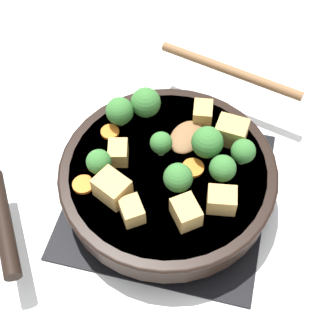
{
  "coord_description": "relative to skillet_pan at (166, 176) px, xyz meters",
  "views": [
    {
      "loc": [
        0.09,
        -0.38,
        0.65
      ],
      "look_at": [
        0.0,
        0.0,
        0.07
      ],
      "focal_mm": 50.0,
      "sensor_mm": 36.0,
      "label": 1
    }
  ],
  "objects": [
    {
      "name": "ground_plane",
      "position": [
        0.0,
        0.0,
        -0.05
      ],
      "size": [
        2.4,
        2.4,
        0.0
      ],
      "primitive_type": "plane",
      "color": "white"
    },
    {
      "name": "skillet_pan",
      "position": [
        0.0,
        0.0,
        0.0
      ],
      "size": [
        0.43,
        0.38,
        0.05
      ],
      "color": "black",
      "rests_on": "front_burner_grate"
    },
    {
      "name": "broccoli_floret_mid_floret",
      "position": [
        -0.09,
        -0.03,
        0.05
      ],
      "size": [
        0.04,
        0.04,
        0.04
      ],
      "color": "#709956",
      "rests_on": "skillet_pan"
    },
    {
      "name": "broccoli_floret_west_rim",
      "position": [
        0.11,
        0.04,
        0.05
      ],
      "size": [
        0.04,
        0.04,
        0.04
      ],
      "color": "#709956",
      "rests_on": "skillet_pan"
    },
    {
      "name": "broccoli_floret_near_spoon",
      "position": [
        0.02,
        -0.03,
        0.05
      ],
      "size": [
        0.04,
        0.04,
        0.05
      ],
      "color": "#709956",
      "rests_on": "skillet_pan"
    },
    {
      "name": "broccoli_floret_east_rim",
      "position": [
        -0.01,
        0.03,
        0.04
      ],
      "size": [
        0.03,
        0.03,
        0.04
      ],
      "color": "#709956",
      "rests_on": "skillet_pan"
    },
    {
      "name": "broccoli_floret_south_cluster",
      "position": [
        -0.09,
        0.07,
        0.05
      ],
      "size": [
        0.04,
        0.04,
        0.05
      ],
      "color": "#709956",
      "rests_on": "skillet_pan"
    },
    {
      "name": "carrot_slice_orange_thin",
      "position": [
        0.04,
        0.01,
        0.02
      ],
      "size": [
        0.03,
        0.03,
        0.01
      ],
      "primitive_type": "cylinder",
      "color": "orange",
      "rests_on": "skillet_pan"
    },
    {
      "name": "tofu_cube_center_large",
      "position": [
        -0.03,
        -0.09,
        0.03
      ],
      "size": [
        0.04,
        0.05,
        0.03
      ],
      "primitive_type": "cube",
      "rotation": [
        0.0,
        0.0,
        2.18
      ],
      "color": "tan",
      "rests_on": "skillet_pan"
    },
    {
      "name": "tofu_cube_near_handle",
      "position": [
        0.05,
        -0.07,
        0.04
      ],
      "size": [
        0.05,
        0.05,
        0.03
      ],
      "primitive_type": "cube",
      "rotation": [
        0.0,
        0.0,
        5.36
      ],
      "color": "tan",
      "rests_on": "skillet_pan"
    },
    {
      "name": "tofu_cube_front_piece",
      "position": [
        0.03,
        0.11,
        0.04
      ],
      "size": [
        0.03,
        0.04,
        0.03
      ],
      "primitive_type": "cube",
      "rotation": [
        0.0,
        0.0,
        1.7
      ],
      "color": "tan",
      "rests_on": "skillet_pan"
    },
    {
      "name": "broccoli_floret_center_top",
      "position": [
        0.05,
        0.04,
        0.05
      ],
      "size": [
        0.05,
        0.05,
        0.05
      ],
      "color": "#709956",
      "rests_on": "skillet_pan"
    },
    {
      "name": "tofu_cube_mid_small",
      "position": [
        -0.06,
        -0.06,
        0.04
      ],
      "size": [
        0.06,
        0.05,
        0.04
      ],
      "primitive_type": "cube",
      "rotation": [
        0.0,
        0.0,
        2.69
      ],
      "color": "tan",
      "rests_on": "skillet_pan"
    },
    {
      "name": "carrot_slice_near_center",
      "position": [
        -0.11,
        -0.06,
        0.02
      ],
      "size": [
        0.03,
        0.03,
        0.01
      ],
      "primitive_type": "cylinder",
      "color": "orange",
      "rests_on": "skillet_pan"
    },
    {
      "name": "tofu_cube_back_piece",
      "position": [
        -0.07,
        0.01,
        0.03
      ],
      "size": [
        0.04,
        0.04,
        0.03
      ],
      "primitive_type": "cube",
      "rotation": [
        0.0,
        0.0,
        4.96
      ],
      "color": "tan",
      "rests_on": "skillet_pan"
    },
    {
      "name": "front_burner_grate",
      "position": [
        0.0,
        0.0,
        -0.04
      ],
      "size": [
        0.31,
        0.31,
        0.03
      ],
      "color": "black",
      "rests_on": "ground_plane"
    },
    {
      "name": "tofu_cube_west_chunk",
      "position": [
        0.08,
        0.08,
        0.04
      ],
      "size": [
        0.05,
        0.04,
        0.04
      ],
      "primitive_type": "cube",
      "rotation": [
        0.0,
        0.0,
        3.03
      ],
      "color": "tan",
      "rests_on": "skillet_pan"
    },
    {
      "name": "broccoli_floret_north_edge",
      "position": [
        0.08,
        0.0,
        0.05
      ],
      "size": [
        0.04,
        0.04,
        0.05
      ],
      "color": "#709956",
      "rests_on": "skillet_pan"
    },
    {
      "name": "carrot_slice_edge_slice",
      "position": [
        -0.1,
        0.04,
        0.02
      ],
      "size": [
        0.03,
        0.03,
        0.01
      ],
      "primitive_type": "cylinder",
      "color": "orange",
      "rests_on": "skillet_pan"
    },
    {
      "name": "tofu_cube_east_chunk",
      "position": [
        0.09,
        -0.04,
        0.04
      ],
      "size": [
        0.04,
        0.04,
        0.03
      ],
      "primitive_type": "cube",
      "rotation": [
        0.0,
        0.0,
        3.29
      ],
      "color": "tan",
      "rests_on": "skillet_pan"
    },
    {
      "name": "broccoli_floret_small_inner",
      "position": [
        -0.06,
        0.09,
        0.05
      ],
      "size": [
        0.05,
        0.05,
        0.05
      ],
      "color": "#709956",
      "rests_on": "skillet_pan"
    },
    {
      "name": "wooden_spoon",
      "position": [
        0.04,
        0.15,
        0.03
      ],
      "size": [
        0.25,
        0.24,
        0.02
      ],
      "color": "brown",
      "rests_on": "skillet_pan"
    }
  ]
}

